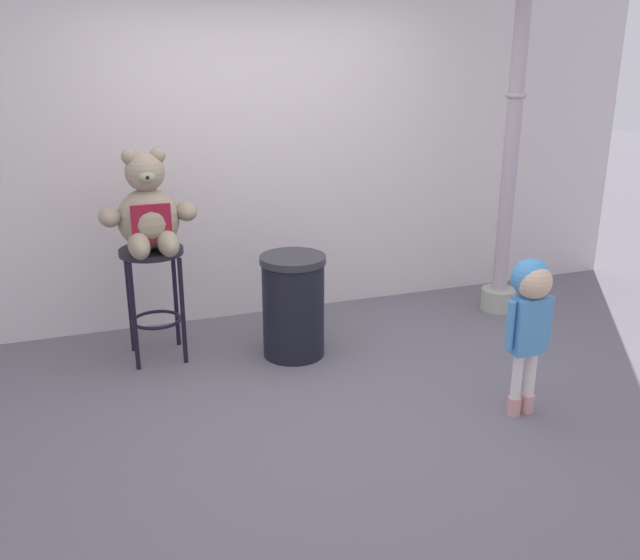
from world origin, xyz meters
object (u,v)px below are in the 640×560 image
Objects in this scene: teddy_bear at (149,214)px; child_walking at (530,304)px; bar_stool_with_teddy at (153,279)px; lamppost at (510,165)px; trash_bin at (293,306)px.

teddy_bear is 2.53m from child_walking.
bar_stool_with_teddy is 2.91m from lamppost.
trash_bin is (-1.05, 1.28, -0.34)m from child_walking.
teddy_bear reaches higher than child_walking.
lamppost reaches higher than teddy_bear.
lamppost is (1.91, 0.28, 0.86)m from trash_bin.
teddy_bear is 0.92× the size of trash_bin.
child_walking is (1.98, -1.56, 0.12)m from bar_stool_with_teddy.
bar_stool_with_teddy is at bearing 90.00° from teddy_bear.
bar_stool_with_teddy reaches higher than trash_bin.
trash_bin is at bearing -171.52° from lamppost.
teddy_bear is 0.70× the size of child_walking.
trash_bin is (0.93, -0.29, -0.21)m from bar_stool_with_teddy.
child_walking is at bearing -118.78° from lamppost.
lamppost is at bearing 0.63° from teddy_bear.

